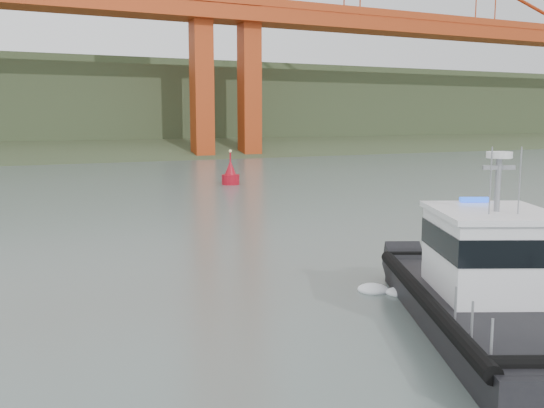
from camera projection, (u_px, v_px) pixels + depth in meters
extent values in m
plane|color=#4C5A55|center=(430.00, 311.00, 19.98)|extent=(400.00, 400.00, 0.00)
cube|color=#324225|center=(69.00, 155.00, 102.18)|extent=(500.00, 44.72, 16.25)
cube|color=#324225|center=(50.00, 119.00, 126.34)|extent=(500.00, 70.00, 18.00)
cube|color=#324225|center=(38.00, 98.00, 147.96)|extent=(500.00, 60.00, 16.00)
cube|color=#AD3915|center=(77.00, 3.00, 83.86)|extent=(260.00, 6.00, 2.20)
cube|color=black|center=(446.00, 318.00, 17.99)|extent=(6.00, 10.96, 1.25)
cube|color=black|center=(540.00, 318.00, 18.03)|extent=(6.00, 10.96, 1.25)
cube|color=black|center=(501.00, 307.00, 17.42)|extent=(7.90, 10.71, 0.26)
cube|color=white|center=(490.00, 254.00, 18.26)|extent=(4.40, 4.70, 2.39)
cube|color=black|center=(491.00, 240.00, 18.20)|extent=(4.48, 4.79, 0.78)
cube|color=white|center=(492.00, 212.00, 18.08)|extent=(4.67, 4.98, 0.17)
cylinder|color=gray|center=(498.00, 185.00, 17.65)|extent=(0.17, 0.17, 1.87)
cylinder|color=white|center=(499.00, 155.00, 17.52)|extent=(0.73, 0.73, 0.19)
cylinder|color=#AA0B1A|center=(231.00, 181.00, 57.54)|extent=(1.68, 1.68, 1.12)
cone|color=#AA0B1A|center=(230.00, 169.00, 57.38)|extent=(1.31, 1.31, 1.68)
cylinder|color=#AA0B1A|center=(230.00, 157.00, 57.22)|extent=(0.15, 0.15, 0.93)
sphere|color=#E5D87F|center=(230.00, 151.00, 57.14)|extent=(0.28, 0.28, 0.28)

